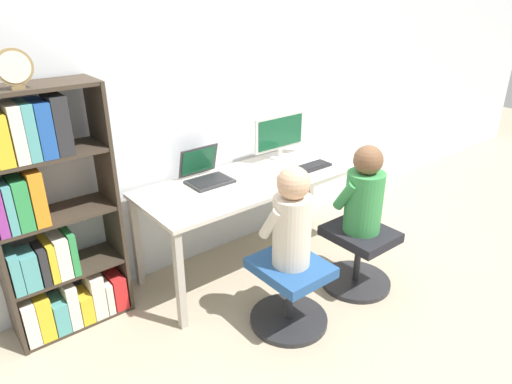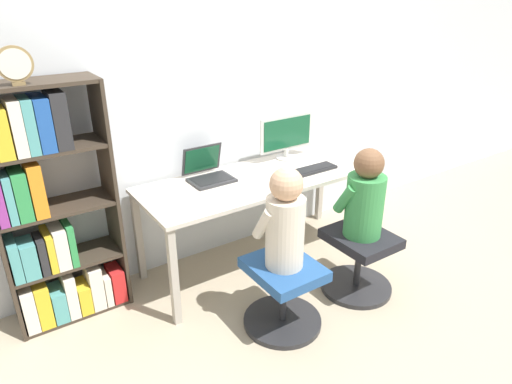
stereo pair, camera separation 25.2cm
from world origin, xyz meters
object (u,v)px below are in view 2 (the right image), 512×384
Objects in this scene: laptop at (208,173)px; person_at_monitor at (365,197)px; office_chair_right at (283,292)px; desktop_monitor at (287,136)px; desk_clock at (15,65)px; keyboard at (311,170)px; person_at_laptop at (285,221)px; bookshelf at (49,218)px; office_chair_left at (359,259)px.

person_at_monitor is at bearing -50.17° from laptop.
laptop is 1.05m from office_chair_right.
desk_clock is (-1.92, -0.10, 0.75)m from desktop_monitor.
laptop is 0.81m from keyboard.
laptop is 0.61× the size of office_chair_right.
office_chair_right is (0.04, -0.90, -0.55)m from laptop.
bookshelf reaches higher than person_at_laptop.
desk_clock is at bearing 145.16° from office_chair_right.
person_at_monitor reaches higher than office_chair_right.
keyboard reaches higher than office_chair_left.
laptop is at bearing -176.99° from desktop_monitor.
desk_clock reaches higher than laptop.
desk_clock reaches higher than office_chair_left.
keyboard is at bearing -22.26° from laptop.
laptop is 1.14m from bookshelf.
desk_clock is at bearing 145.30° from person_at_laptop.
office_chair_left is 0.70m from office_chair_right.
keyboard is at bearing 39.85° from office_chair_right.
office_chair_left is 0.87m from person_at_laptop.
bookshelf is (-1.18, 0.91, 0.50)m from office_chair_right.
office_chair_left is at bearing -25.69° from bookshelf.
desktop_monitor is 0.99× the size of office_chair_right.
person_at_laptop is (-0.70, 0.00, 0.52)m from office_chair_left.
person_at_monitor reaches higher than laptop.
keyboard is 2.10× the size of desk_clock.
person_at_laptop is 0.41× the size of bookshelf.
laptop is 1.53× the size of desk_clock.
person_at_monitor is at bearing -23.59° from desk_clock.
office_chair_left and office_chair_right have the same top height.
desktop_monitor reaches higher than office_chair_left.
office_chair_right is at bearing -179.45° from person_at_monitor.
desk_clock is (-0.02, -0.07, 0.96)m from bookshelf.
person_at_monitor reaches higher than keyboard.
office_chair_left is 0.50m from person_at_monitor.
laptop is at bearing 129.83° from person_at_monitor.
office_chair_right is 1.57m from bookshelf.
keyboard is 0.27× the size of bookshelf.
desk_clock is (-1.16, -0.06, 0.90)m from laptop.
keyboard is at bearing 39.65° from person_at_laptop.
office_chair_left is 2.14m from bookshelf.
office_chair_right is at bearing -34.84° from desk_clock.
bookshelf is at bearing 170.43° from keyboard.
keyboard is 0.68× the size of person_at_monitor.
office_chair_left is at bearing -91.51° from desktop_monitor.
person_at_laptop is 1.49m from bookshelf.
office_chair_left is 2.53× the size of desk_clock.
person_at_monitor is at bearing -25.59° from bookshelf.
desktop_monitor is at bearing 0.87° from bookshelf.
person_at_laptop is at bearing -140.35° from keyboard.
desk_clock reaches higher than desktop_monitor.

